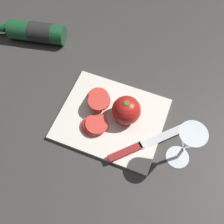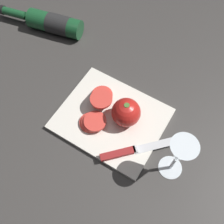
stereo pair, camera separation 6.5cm
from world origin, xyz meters
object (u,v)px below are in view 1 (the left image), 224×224
object	(u,v)px
wine_glass	(188,142)
tomato_slice_stack_near	(94,125)
whole_tomato	(126,110)
wine_bottle	(34,32)
tomato_slice_stack_far	(99,99)
knife	(134,149)

from	to	relation	value
wine_glass	tomato_slice_stack_near	distance (m)	0.28
wine_glass	whole_tomato	bearing A→B (deg)	161.47
wine_bottle	tomato_slice_stack_far	distance (m)	0.38
knife	tomato_slice_stack_far	distance (m)	0.19
wine_glass	knife	distance (m)	0.17
tomato_slice_stack_near	tomato_slice_stack_far	bearing A→B (deg)	103.87
tomato_slice_stack_near	tomato_slice_stack_far	xyz separation A→B (m)	(-0.02, 0.08, 0.01)
wine_glass	knife	xyz separation A→B (m)	(-0.13, -0.03, -0.10)
wine_glass	tomato_slice_stack_far	xyz separation A→B (m)	(-0.29, 0.08, -0.08)
wine_glass	whole_tomato	xyz separation A→B (m)	(-0.19, 0.06, -0.06)
wine_glass	tomato_slice_stack_near	world-z (taller)	wine_glass
tomato_slice_stack_far	knife	bearing A→B (deg)	-34.85
wine_glass	whole_tomato	world-z (taller)	wine_glass
wine_bottle	knife	xyz separation A→B (m)	(0.49, -0.29, -0.02)
wine_bottle	whole_tomato	size ratio (longest dim) A/B	3.78
knife	tomato_slice_stack_near	bearing A→B (deg)	123.44
tomato_slice_stack_far	tomato_slice_stack_near	bearing A→B (deg)	-76.13
wine_glass	tomato_slice_stack_far	bearing A→B (deg)	164.22
knife	whole_tomato	bearing A→B (deg)	76.96
tomato_slice_stack_near	tomato_slice_stack_far	distance (m)	0.09
whole_tomato	wine_bottle	bearing A→B (deg)	155.61
whole_tomato	knife	distance (m)	0.12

